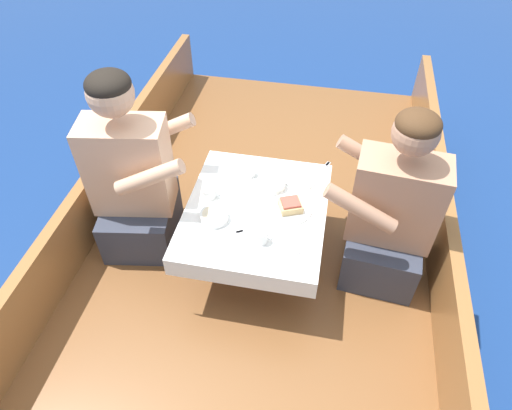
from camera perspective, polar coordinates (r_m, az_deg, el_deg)
ground_plane at (r=2.84m, az=0.42°, el=-9.27°), size 60.00×60.00×0.00m
boat_deck at (r=2.70m, az=0.44°, el=-7.06°), size 1.93×3.49×0.35m
gunwale_port at (r=2.71m, az=-19.34°, el=0.93°), size 0.06×3.49×0.35m
gunwale_starboard at (r=2.50m, az=22.19°, el=-4.78°), size 0.06×3.49×0.35m
cockpit_table at (r=2.24m, az=0.00°, el=-1.03°), size 0.68×0.79×0.37m
person_port at (r=2.39m, az=-15.10°, el=2.98°), size 0.57×0.51×1.01m
person_starboard at (r=2.27m, az=16.41°, el=-1.22°), size 0.55×0.48×0.95m
plate_sandwich at (r=2.21m, az=4.28°, el=-0.51°), size 0.21×0.21×0.01m
plate_bread at (r=2.37m, az=5.54°, el=3.11°), size 0.16×0.16×0.01m
sandwich at (r=2.19m, az=4.31°, el=-0.01°), size 0.13×0.13×0.05m
bowl_port_near at (r=2.31m, az=2.15°, el=2.60°), size 0.12×0.12×0.04m
bowl_starboard_near at (r=2.16m, az=-5.26°, el=-1.35°), size 0.13×0.13×0.04m
coffee_cup_port at (r=2.38m, az=-0.82°, el=4.29°), size 0.09×0.06×0.05m
coffee_cup_starboard at (r=2.27m, az=-5.80°, el=1.56°), size 0.10×0.07×0.05m
coffee_cup_center at (r=2.05m, az=0.64°, el=-3.93°), size 0.09×0.06×0.06m
utensil_fork_starboard at (r=2.45m, az=8.39°, el=4.46°), size 0.08×0.17×0.00m
utensil_spoon_port at (r=2.02m, az=3.96°, el=-6.25°), size 0.15×0.10×0.01m
utensil_fork_port at (r=2.10m, az=-3.38°, el=-3.68°), size 0.16×0.10×0.00m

